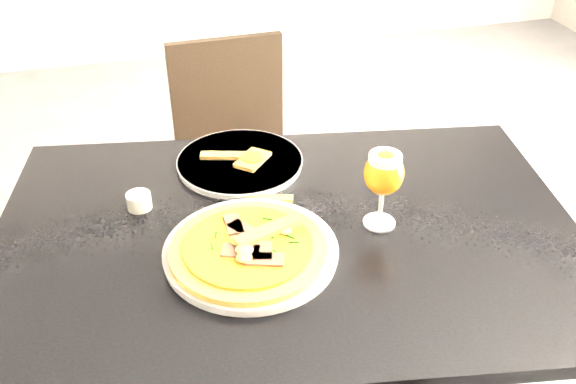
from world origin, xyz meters
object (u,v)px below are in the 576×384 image
object	(u,v)px
beer_glass	(384,174)
pizza	(249,248)
dining_table	(288,264)
chair_far	(238,160)

from	to	relation	value
beer_glass	pizza	bearing A→B (deg)	-171.46
dining_table	chair_far	bearing A→B (deg)	96.97
pizza	beer_glass	size ratio (longest dim) A/B	1.78
pizza	chair_far	bearing A→B (deg)	81.07
beer_glass	dining_table	bearing A→B (deg)	171.84
beer_glass	chair_far	bearing A→B (deg)	100.92
dining_table	chair_far	size ratio (longest dim) A/B	1.57
chair_far	pizza	bearing A→B (deg)	-100.47
dining_table	beer_glass	size ratio (longest dim) A/B	7.77
dining_table	beer_glass	xyz separation A→B (m)	(0.19, -0.03, 0.21)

